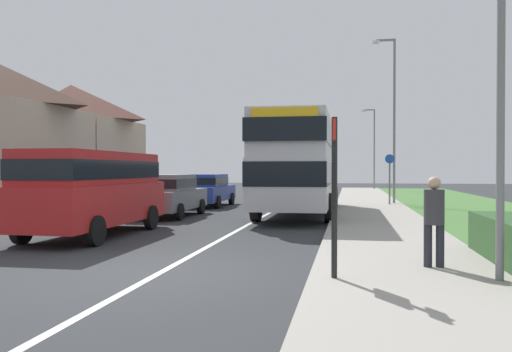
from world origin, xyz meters
name	(u,v)px	position (x,y,z in m)	size (l,w,h in m)	color
ground_plane	(160,273)	(0.00, 0.00, 0.00)	(120.00, 120.00, 0.00)	#2D3033
lane_marking_centre	(248,225)	(0.00, 8.00, 0.00)	(0.14, 60.00, 0.01)	silver
pavement_near_side	(385,233)	(4.20, 6.00, 0.06)	(3.20, 68.00, 0.12)	#9E998E
double_decker_bus	(300,161)	(1.31, 11.84, 2.14)	(2.80, 10.06, 3.70)	#BCBCC1
parked_van_red	(93,186)	(-3.55, 4.45, 1.34)	(2.11, 5.56, 2.26)	#B21E1E
parked_car_grey	(168,193)	(-3.54, 10.24, 0.88)	(1.97, 4.42, 1.60)	slate
parked_car_blue	(206,189)	(-3.59, 15.83, 0.87)	(2.01, 4.58, 1.56)	navy
pedestrian_at_stop	(434,217)	(4.66, 0.76, 0.98)	(0.34, 0.34, 1.67)	#23232D
bus_stop_sign	(334,186)	(3.00, -0.42, 1.54)	(0.09, 0.52, 2.60)	black
cycle_route_sign	(390,177)	(5.14, 17.23, 1.43)	(0.44, 0.08, 2.52)	slate
street_lamp_mid	(392,111)	(5.33, 18.16, 4.70)	(1.14, 0.20, 8.28)	slate
street_lamp_far	(373,143)	(5.24, 37.61, 4.05)	(1.14, 0.20, 7.00)	slate
house_terrace_far_side	(38,139)	(-12.96, 16.42, 3.39)	(6.65, 13.29, 6.78)	#C1A88E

